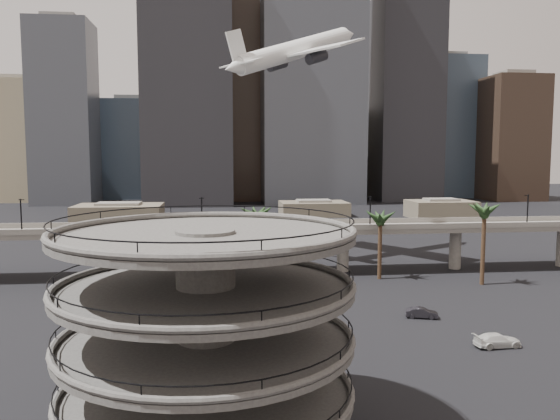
{
  "coord_description": "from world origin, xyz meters",
  "views": [
    {
      "loc": [
        -11.93,
        -44.01,
        21.7
      ],
      "look_at": [
        -3.89,
        28.0,
        14.44
      ],
      "focal_mm": 35.0,
      "sensor_mm": 36.0,
      "label": 1
    }
  ],
  "objects": [
    {
      "name": "airborne_jet",
      "position": [
        4.24,
        72.15,
        43.57
      ],
      "size": [
        33.08,
        31.4,
        15.53
      ],
      "rotation": [
        0.0,
        -0.32,
        0.61
      ],
      "color": "white",
      "rests_on": "ground"
    },
    {
      "name": "car_b",
      "position": [
        14.86,
        24.7,
        0.7
      ],
      "size": [
        4.51,
        2.62,
        1.41
      ],
      "primitive_type": "imported",
      "rotation": [
        0.0,
        0.0,
        1.29
      ],
      "color": "black",
      "rests_on": "ground"
    },
    {
      "name": "parking_ramp",
      "position": [
        -13.0,
        -4.0,
        9.84
      ],
      "size": [
        22.2,
        22.2,
        17.35
      ],
      "color": "#474542",
      "rests_on": "ground"
    },
    {
      "name": "low_buildings",
      "position": [
        6.89,
        142.3,
        2.86
      ],
      "size": [
        135.0,
        27.5,
        6.8
      ],
      "color": "#645949",
      "rests_on": "ground"
    },
    {
      "name": "palm_trees",
      "position": [
        14.02,
        44.65,
        11.43
      ],
      "size": [
        42.4,
        10.4,
        14.0
      ],
      "color": "#432D1C",
      "rests_on": "ground"
    },
    {
      "name": "car_c",
      "position": [
        19.32,
        13.03,
        0.78
      ],
      "size": [
        5.52,
        2.55,
        1.56
      ],
      "primitive_type": "imported",
      "rotation": [
        0.0,
        0.0,
        1.64
      ],
      "color": "silver",
      "rests_on": "ground"
    },
    {
      "name": "ground",
      "position": [
        0.0,
        0.0,
        0.0
      ],
      "size": [
        700.0,
        700.0,
        0.0
      ],
      "primitive_type": "plane",
      "color": "black",
      "rests_on": "ground"
    },
    {
      "name": "car_a",
      "position": [
        1.16,
        21.15,
        0.76
      ],
      "size": [
        4.82,
        3.04,
        1.53
      ],
      "primitive_type": "imported",
      "rotation": [
        0.0,
        0.0,
        1.87
      ],
      "color": "maroon",
      "rests_on": "ground"
    },
    {
      "name": "skyline",
      "position": [
        15.11,
        217.08,
        45.98
      ],
      "size": [
        269.0,
        86.0,
        125.68
      ],
      "color": "gray",
      "rests_on": "ground"
    },
    {
      "name": "overpass",
      "position": [
        0.0,
        55.0,
        7.34
      ],
      "size": [
        130.0,
        9.3,
        14.7
      ],
      "color": "slate",
      "rests_on": "ground"
    }
  ]
}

